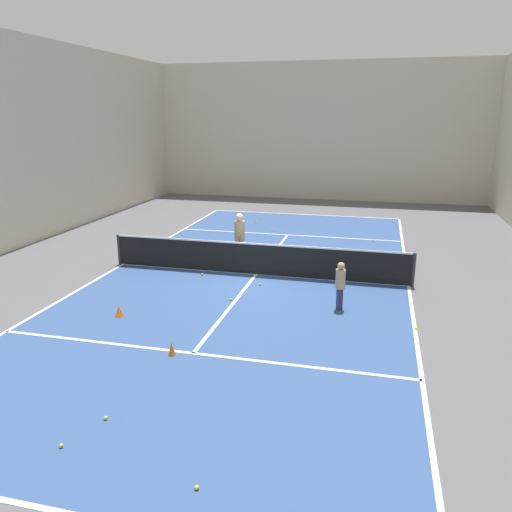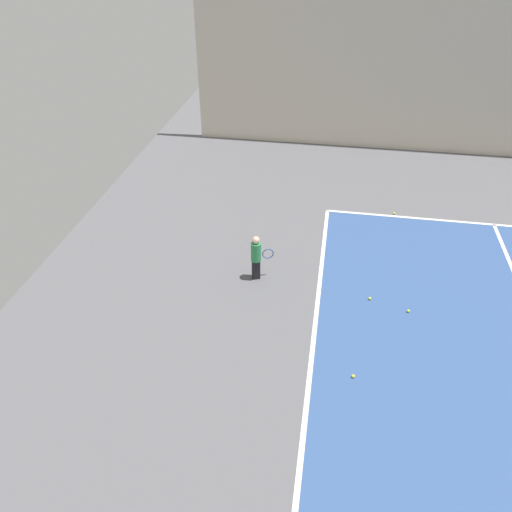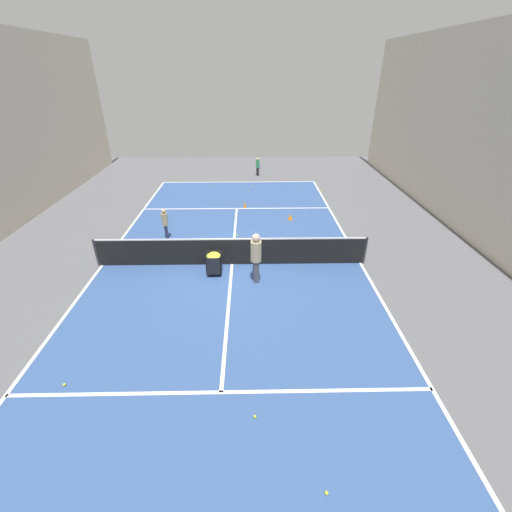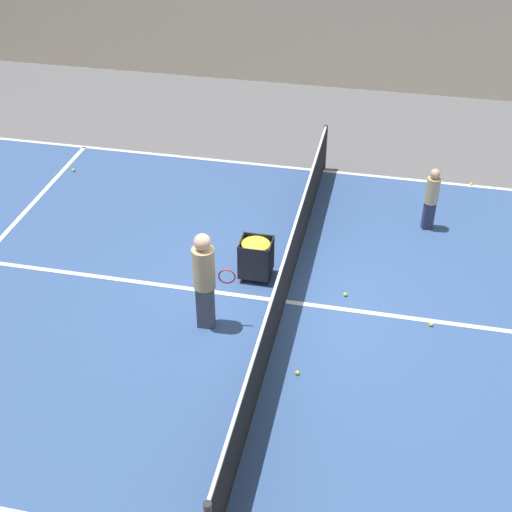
% 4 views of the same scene
% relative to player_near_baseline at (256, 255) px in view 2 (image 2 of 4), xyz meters
% --- Properties ---
extents(line_baseline_near, '(9.84, 0.10, 0.00)m').
position_rel_player_near_baseline_xyz_m(line_baseline_near, '(1.27, 1.56, -0.69)').
color(line_baseline_near, white).
rests_on(line_baseline_near, ground).
extents(player_near_baseline, '(0.36, 0.56, 1.22)m').
position_rel_player_near_baseline_xyz_m(player_near_baseline, '(0.00, 0.00, 0.00)').
color(player_near_baseline, black).
rests_on(player_near_baseline, ground).
extents(tennis_ball_0, '(0.07, 0.07, 0.07)m').
position_rel_player_near_baseline_xyz_m(tennis_ball_0, '(-3.78, 3.55, -0.66)').
color(tennis_ball_0, yellow).
rests_on(tennis_ball_0, ground).
extents(tennis_ball_3, '(0.07, 0.07, 0.07)m').
position_rel_player_near_baseline_xyz_m(tennis_ball_3, '(2.83, 2.41, -0.66)').
color(tennis_ball_3, yellow).
rests_on(tennis_ball_3, ground).
extents(tennis_ball_7, '(0.07, 0.07, 0.07)m').
position_rel_player_near_baseline_xyz_m(tennis_ball_7, '(0.37, 2.76, -0.66)').
color(tennis_ball_7, yellow).
rests_on(tennis_ball_7, ground).
extents(tennis_ball_10, '(0.07, 0.07, 0.07)m').
position_rel_player_near_baseline_xyz_m(tennis_ball_10, '(0.67, 3.62, -0.66)').
color(tennis_ball_10, yellow).
rests_on(tennis_ball_10, ground).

